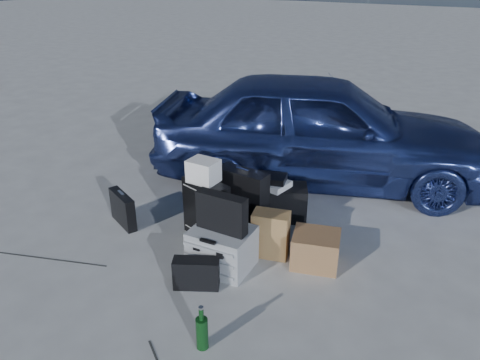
% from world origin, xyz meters
% --- Properties ---
extents(ground, '(60.00, 60.00, 0.00)m').
position_xyz_m(ground, '(0.00, 0.00, 0.00)').
color(ground, beige).
rests_on(ground, ground).
extents(car, '(4.13, 2.77, 1.31)m').
position_xyz_m(car, '(0.27, 2.39, 0.65)').
color(car, '#364791').
rests_on(car, ground).
extents(pelican_case, '(0.53, 0.44, 0.37)m').
position_xyz_m(pelican_case, '(0.22, 0.28, 0.18)').
color(pelican_case, '#A3A5A8').
rests_on(pelican_case, ground).
extents(laptop_bag, '(0.44, 0.11, 0.33)m').
position_xyz_m(laptop_bag, '(0.22, 0.28, 0.53)').
color(laptop_bag, black).
rests_on(laptop_bag, pelican_case).
extents(briefcase, '(0.43, 0.27, 0.34)m').
position_xyz_m(briefcase, '(-1.03, 0.41, 0.17)').
color(briefcase, black).
rests_on(briefcase, ground).
extents(suitcase_left, '(0.52, 0.23, 0.65)m').
position_xyz_m(suitcase_left, '(0.08, 0.88, 0.33)').
color(suitcase_left, black).
rests_on(suitcase_left, ground).
extents(suitcase_right, '(0.52, 0.30, 0.59)m').
position_xyz_m(suitcase_right, '(-0.17, 0.63, 0.29)').
color(suitcase_right, black).
rests_on(suitcase_right, ground).
extents(white_carton, '(0.27, 0.22, 0.21)m').
position_xyz_m(white_carton, '(-0.18, 0.63, 0.69)').
color(white_carton, white).
rests_on(white_carton, suitcase_right).
extents(duffel_bag, '(0.78, 0.59, 0.36)m').
position_xyz_m(duffel_bag, '(0.20, 1.27, 0.18)').
color(duffel_bag, black).
rests_on(duffel_bag, ground).
extents(flat_box_white, '(0.39, 0.32, 0.06)m').
position_xyz_m(flat_box_white, '(0.19, 1.27, 0.39)').
color(flat_box_white, white).
rests_on(flat_box_white, duffel_bag).
extents(flat_box_black, '(0.34, 0.28, 0.06)m').
position_xyz_m(flat_box_black, '(0.20, 1.26, 0.45)').
color(flat_box_black, black).
rests_on(flat_box_black, flat_box_white).
extents(kraft_bag, '(0.36, 0.26, 0.43)m').
position_xyz_m(kraft_bag, '(0.50, 0.65, 0.21)').
color(kraft_bag, '#A87B49').
rests_on(kraft_bag, ground).
extents(cardboard_box, '(0.48, 0.44, 0.30)m').
position_xyz_m(cardboard_box, '(0.91, 0.71, 0.15)').
color(cardboard_box, '#9A6F43').
rests_on(cardboard_box, ground).
extents(messenger_bag, '(0.39, 0.29, 0.26)m').
position_xyz_m(messenger_bag, '(0.19, -0.07, 0.13)').
color(messenger_bag, black).
rests_on(messenger_bag, ground).
extents(green_bottle, '(0.09, 0.09, 0.33)m').
position_xyz_m(green_bottle, '(0.60, -0.60, 0.17)').
color(green_bottle, black).
rests_on(green_bottle, ground).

